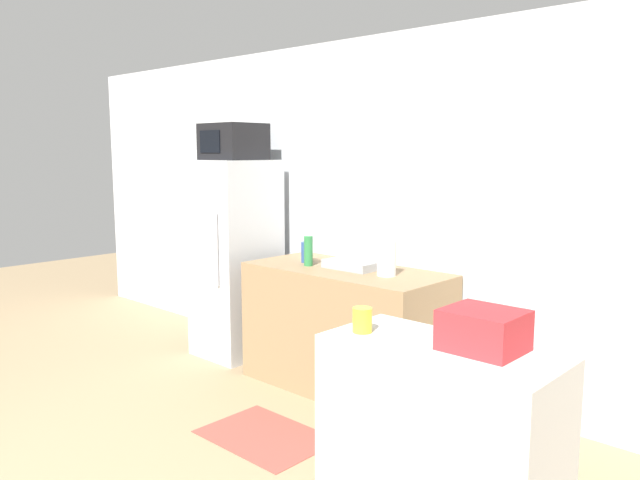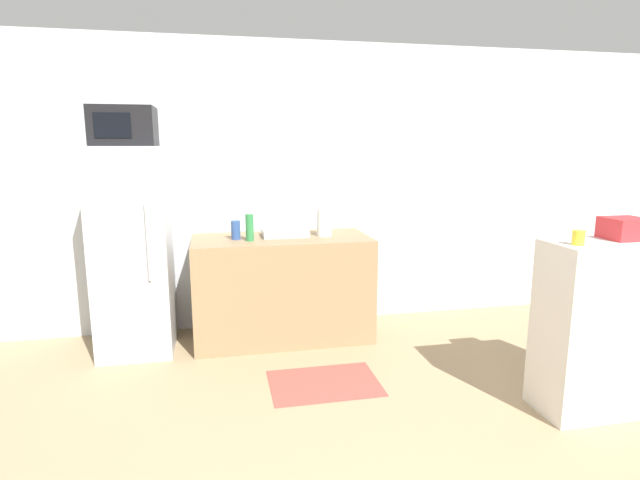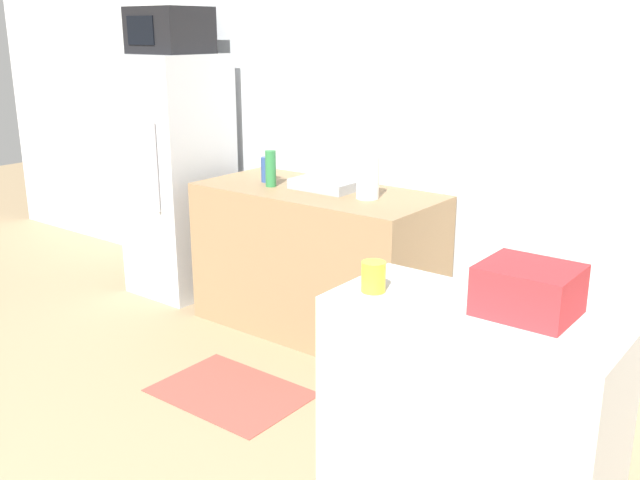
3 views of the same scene
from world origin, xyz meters
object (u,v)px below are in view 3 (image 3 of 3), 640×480
microwave (170,30)px  basket (528,290)px  paper_towel_roll (368,177)px  jar (373,277)px  bottle_short (267,169)px  bottle_tall (271,169)px  refrigerator (178,176)px

microwave → basket: (3.16, -1.56, -0.65)m
paper_towel_roll → basket: bearing=-45.2°
microwave → jar: (2.75, -1.67, -0.68)m
basket → paper_towel_roll: size_ratio=1.01×
paper_towel_roll → bottle_short: bearing=-179.8°
bottle_tall → bottle_short: size_ratio=1.41×
jar → paper_towel_roll: jar is taller
bottle_tall → paper_towel_roll: paper_towel_roll is taller
bottle_tall → basket: basket is taller
refrigerator → basket: refrigerator is taller
bottle_tall → basket: 2.68m
basket → refrigerator: bearing=153.7°
jar → basket: bearing=14.8°
microwave → bottle_short: size_ratio=2.97×
microwave → paper_towel_roll: microwave is taller
microwave → bottle_tall: 1.24m
bottle_short → paper_towel_roll: (0.76, 0.00, 0.04)m
basket → bottle_short: bearing=145.9°
bottle_short → jar: jar is taller
refrigerator → basket: size_ratio=6.82×
refrigerator → jar: size_ratio=18.63×
microwave → basket: 3.59m
bottle_tall → bottle_short: 0.15m
bottle_tall → jar: bearing=-41.5°
basket → bottle_tall: bearing=146.2°
bottle_tall → bottle_short: bottle_tall is taller
refrigerator → bottle_tall: (0.94, -0.07, 0.18)m
bottle_tall → paper_towel_roll: bearing=8.1°
refrigerator → microwave: size_ratio=3.57×
refrigerator → bottle_short: (0.83, 0.02, 0.14)m
bottle_short → basket: basket is taller
bottle_tall → jar: jar is taller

